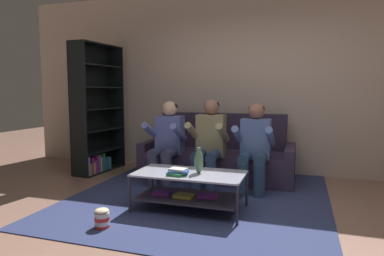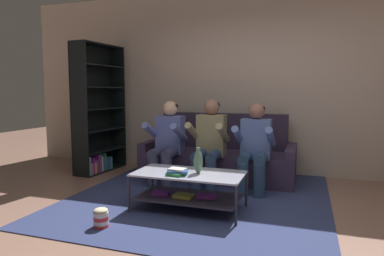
% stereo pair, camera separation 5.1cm
% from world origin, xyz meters
% --- Properties ---
extents(ground, '(16.80, 16.80, 0.00)m').
position_xyz_m(ground, '(0.00, 0.00, 0.00)').
color(ground, '#9C7360').
extents(back_partition, '(8.40, 0.12, 2.90)m').
position_xyz_m(back_partition, '(0.00, 2.46, 1.45)').
color(back_partition, beige).
rests_on(back_partition, ground).
extents(couch, '(2.21, 0.86, 0.95)m').
position_xyz_m(couch, '(-0.58, 1.89, 0.30)').
color(couch, '#3B2E4B').
rests_on(couch, ground).
extents(person_seated_left, '(0.50, 0.58, 1.15)m').
position_xyz_m(person_seated_left, '(-1.18, 1.37, 0.62)').
color(person_seated_left, '#3C4063').
rests_on(person_seated_left, ground).
extents(person_seated_middle, '(0.50, 0.58, 1.18)m').
position_xyz_m(person_seated_middle, '(-0.58, 1.37, 0.64)').
color(person_seated_middle, navy).
rests_on(person_seated_middle, ground).
extents(person_seated_right, '(0.50, 0.58, 1.14)m').
position_xyz_m(person_seated_right, '(0.03, 1.36, 0.62)').
color(person_seated_right, navy).
rests_on(person_seated_right, ground).
extents(coffee_table, '(1.18, 0.61, 0.42)m').
position_xyz_m(coffee_table, '(-0.53, 0.40, 0.27)').
color(coffee_table, '#AFB3C9').
rests_on(coffee_table, ground).
extents(area_rug, '(3.00, 3.42, 0.01)m').
position_xyz_m(area_rug, '(-0.55, 1.02, 0.01)').
color(area_rug, navy).
rests_on(area_rug, ground).
extents(vase, '(0.10, 0.10, 0.28)m').
position_xyz_m(vase, '(-0.43, 0.41, 0.55)').
color(vase, '#4A6F56').
rests_on(vase, coffee_table).
extents(book_stack, '(0.23, 0.20, 0.07)m').
position_xyz_m(book_stack, '(-0.61, 0.27, 0.45)').
color(book_stack, '#348F49').
rests_on(book_stack, coffee_table).
extents(bookshelf, '(0.40, 1.00, 2.03)m').
position_xyz_m(bookshelf, '(-2.56, 1.69, 0.83)').
color(bookshelf, black).
rests_on(bookshelf, ground).
extents(popcorn_tub, '(0.14, 0.14, 0.19)m').
position_xyz_m(popcorn_tub, '(-1.16, -0.33, 0.10)').
color(popcorn_tub, red).
rests_on(popcorn_tub, ground).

